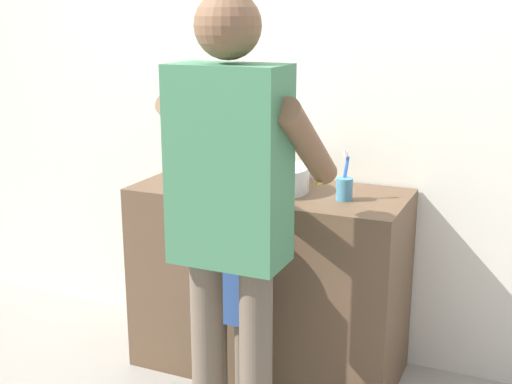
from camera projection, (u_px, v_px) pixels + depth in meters
name	position (u px, v px, depth m)	size (l,w,h in m)	color
back_wall	(296.00, 76.00, 3.15)	(4.40, 0.08, 2.70)	silver
vanity_cabinet	(269.00, 280.00, 3.10)	(1.22, 0.54, 0.87)	brown
sink_basin	(268.00, 178.00, 2.96)	(0.37, 0.37, 0.11)	silver
faucet	(286.00, 163.00, 3.15)	(0.18, 0.14, 0.18)	#B7BABF
toothbrush_cup	(344.00, 187.00, 2.80)	(0.07, 0.07, 0.21)	#4C8EB2
soap_bottle	(210.00, 170.00, 3.07)	(0.06, 0.06, 0.17)	#B27FC6
child_toddler	(231.00, 289.00, 2.72)	(0.28, 0.28, 0.92)	#6B5B4C
adult_parent	(232.00, 195.00, 2.31)	(0.53, 0.56, 1.71)	#6B5B4C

